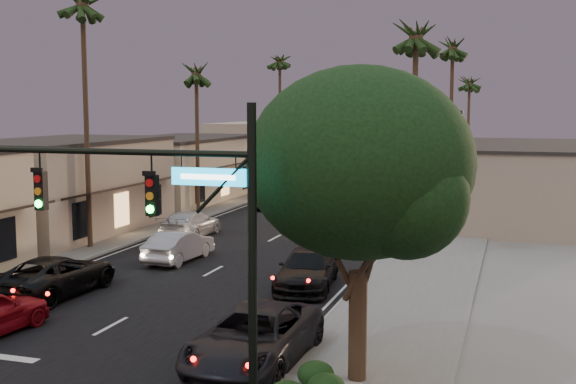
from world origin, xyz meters
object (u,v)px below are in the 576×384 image
Objects in this scene: traffic_signal at (178,216)px; palm_rb at (453,43)px; palm_ld at (280,57)px; palm_far at (339,77)px; curbside_near at (254,337)px; palm_lc at (196,68)px; oncoming_silver at (179,246)px; arch at (394,126)px; streetlight_right at (429,138)px; corner_tree at (362,171)px; streetlight_left at (305,131)px; palm_rc at (470,79)px; oncoming_pickup at (56,275)px; palm_ra at (416,29)px; curbside_black at (307,269)px.

palm_rb reaches higher than traffic_signal.
traffic_signal is at bearing -74.35° from palm_ld.
palm_far reaches higher than curbside_near.
palm_ld reaches higher than palm_lc.
palm_rb is 28.45m from oncoming_silver.
palm_lc is at bearing 114.06° from traffic_signal.
arch reaches higher than oncoming_silver.
streetlight_right is 19.78m from palm_ld.
palm_rb is at bearing 91.37° from corner_tree.
corner_tree reaches higher than arch.
palm_ld reaches higher than traffic_signal.
palm_rb is (17.20, 8.00, 1.95)m from palm_lc.
palm_rc is at bearing 21.14° from streetlight_left.
palm_rb is 2.43× the size of oncoming_pickup.
palm_ra is at bearing -90.00° from palm_rc.
oncoming_silver is (6.07, -34.46, -11.64)m from palm_ld.
palm_rb is at bearing 24.94° from palm_lc.
palm_ld reaches higher than oncoming_silver.
oncoming_silver is 0.85× the size of curbside_black.
traffic_signal is 35.46m from palm_lc.
palm_ra reaches higher than curbside_black.
oncoming_pickup is at bearing -79.71° from palm_lc.
traffic_signal is 0.64× the size of palm_ra.
palm_rb is (0.00, 20.00, 0.97)m from palm_ra.
palm_far reaches higher than oncoming_silver.
palm_ra reaches higher than oncoming_silver.
streetlight_right is 0.68× the size of palm_far.
palm_ra reaches higher than corner_tree.
corner_tree is 0.67× the size of palm_ra.
palm_ld reaches higher than arch.
palm_rc is (17.20, 28.00, 0.00)m from palm_lc.
palm_ra is 15.80m from oncoming_silver.
traffic_signal is 1.37× the size of curbside_near.
traffic_signal is at bearing -94.16° from palm_rb.
palm_ld is at bearing 147.21° from streetlight_right.
palm_rb is (8.60, -26.00, 6.88)m from arch.
palm_rc is at bearing 58.44° from palm_lc.
oncoming_silver is at bearing -80.01° from palm_ld.
palm_far is (-13.99, 74.00, 6.36)m from traffic_signal.
palm_lc reaches higher than oncoming_pickup.
palm_rb is 1.08× the size of palm_far.
palm_ra is 20.03m from oncoming_pickup.
streetlight_right is 1.54× the size of oncoming_pickup.
curbside_near is (-2.44, -56.03, -9.61)m from palm_rc.
traffic_signal is 21.19m from palm_ra.
streetlight_right is at bearing 93.89° from corner_tree.
palm_ld is 1.16× the size of palm_rc.
corner_tree is at bearing -86.97° from palm_ra.
traffic_signal is 66.24m from arch.
curbside_near is at bearing 171.06° from corner_tree.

